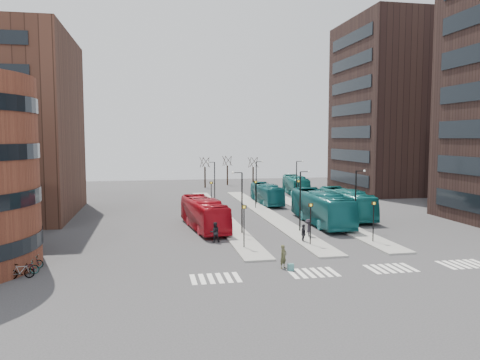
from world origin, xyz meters
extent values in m
plane|color=#303032|center=(0.00, 0.00, 0.00)|extent=(160.00, 160.00, 0.00)
cube|color=gray|center=(-4.00, 30.00, 0.07)|extent=(2.50, 45.00, 0.15)
cube|color=gray|center=(2.00, 30.00, 0.07)|extent=(2.50, 45.00, 0.15)
cube|color=gray|center=(8.00, 30.00, 0.07)|extent=(2.50, 45.00, 0.15)
cube|color=#221B94|center=(-2.40, 4.79, 0.26)|extent=(0.43, 0.35, 0.51)
imported|color=#AB0D19|center=(-6.79, 21.45, 1.62)|extent=(4.15, 11.88, 3.24)
imported|color=#135F62|center=(6.33, 21.88, 1.83)|extent=(3.28, 13.18, 3.66)
imported|color=#13595F|center=(4.23, 38.38, 1.46)|extent=(2.61, 10.49, 2.91)
imported|color=#146565|center=(10.83, 25.44, 1.69)|extent=(3.15, 12.21, 3.38)
imported|color=#166E6B|center=(11.79, 48.39, 1.58)|extent=(3.96, 11.61, 3.17)
imported|color=#48492B|center=(-2.74, 5.55, 0.87)|extent=(0.76, 0.71, 1.74)
imported|color=black|center=(-6.53, 15.00, 0.93)|extent=(0.94, 0.74, 1.86)
imported|color=black|center=(1.38, 13.20, 0.86)|extent=(0.45, 1.02, 1.72)
imported|color=black|center=(2.51, 15.23, 0.90)|extent=(1.11, 1.34, 1.81)
imported|color=gray|center=(-21.00, 7.42, 0.49)|extent=(1.93, 0.81, 0.99)
imported|color=gray|center=(-21.00, 6.41, 0.52)|extent=(1.78, 0.72, 1.04)
imported|color=gray|center=(-21.00, 9.05, 0.48)|extent=(1.87, 0.83, 0.95)
cube|color=silver|center=(-9.50, 4.00, 0.01)|extent=(0.35, 2.40, 0.01)
cube|color=silver|center=(-8.90, 4.00, 0.01)|extent=(0.35, 2.40, 0.01)
cube|color=silver|center=(-8.30, 4.00, 0.01)|extent=(0.35, 2.40, 0.01)
cube|color=silver|center=(-7.70, 4.00, 0.01)|extent=(0.35, 2.40, 0.01)
cube|color=silver|center=(-7.10, 4.00, 0.01)|extent=(0.35, 2.40, 0.01)
cube|color=silver|center=(-6.50, 4.00, 0.01)|extent=(0.35, 2.40, 0.01)
cube|color=silver|center=(-2.50, 4.00, 0.01)|extent=(0.35, 2.40, 0.01)
cube|color=silver|center=(-1.90, 4.00, 0.01)|extent=(0.35, 2.40, 0.01)
cube|color=silver|center=(-1.30, 4.00, 0.01)|extent=(0.35, 2.40, 0.01)
cube|color=silver|center=(-0.70, 4.00, 0.01)|extent=(0.35, 2.40, 0.01)
cube|color=silver|center=(-0.10, 4.00, 0.01)|extent=(0.35, 2.40, 0.01)
cube|color=silver|center=(0.50, 4.00, 0.01)|extent=(0.35, 2.40, 0.01)
cube|color=silver|center=(3.50, 4.00, 0.01)|extent=(0.35, 2.40, 0.01)
cube|color=silver|center=(4.10, 4.00, 0.01)|extent=(0.35, 2.40, 0.01)
cube|color=silver|center=(4.70, 4.00, 0.01)|extent=(0.35, 2.40, 0.01)
cube|color=silver|center=(5.30, 4.00, 0.01)|extent=(0.35, 2.40, 0.01)
cube|color=silver|center=(5.90, 4.00, 0.01)|extent=(0.35, 2.40, 0.01)
cube|color=silver|center=(6.50, 4.00, 0.01)|extent=(0.35, 2.40, 0.01)
cube|color=silver|center=(9.50, 4.00, 0.01)|extent=(0.35, 2.40, 0.01)
cube|color=silver|center=(10.10, 4.00, 0.01)|extent=(0.35, 2.40, 0.01)
cube|color=silver|center=(10.70, 4.00, 0.01)|extent=(0.35, 2.40, 0.01)
cube|color=silver|center=(11.30, 4.00, 0.01)|extent=(0.35, 2.40, 0.01)
cube|color=silver|center=(11.90, 4.00, 0.01)|extent=(0.35, 2.40, 0.01)
cube|color=black|center=(32.00, 50.00, 15.00)|extent=(20.00, 20.00, 30.00)
cube|color=black|center=(21.94, 50.00, 2.50)|extent=(0.12, 16.00, 2.00)
cube|color=black|center=(21.94, 50.00, 6.50)|extent=(0.12, 16.00, 2.00)
cube|color=black|center=(21.94, 50.00, 10.50)|extent=(0.12, 16.00, 2.00)
cube|color=black|center=(21.94, 50.00, 14.50)|extent=(0.12, 16.00, 2.00)
cube|color=black|center=(21.94, 50.00, 18.50)|extent=(0.12, 16.00, 2.00)
cube|color=black|center=(21.94, 50.00, 22.50)|extent=(0.12, 16.00, 2.00)
cube|color=black|center=(21.94, 50.00, 26.50)|extent=(0.12, 16.00, 2.00)
cylinder|color=black|center=(-4.40, 12.00, 1.90)|extent=(0.10, 0.10, 3.50)
cube|color=black|center=(-4.40, 12.00, 3.65)|extent=(0.45, 0.10, 0.30)
cube|color=yellow|center=(-4.40, 11.94, 3.65)|extent=(0.20, 0.02, 0.20)
cylinder|color=black|center=(-4.40, 34.00, 1.90)|extent=(0.10, 0.10, 3.50)
cube|color=black|center=(-4.40, 34.00, 3.65)|extent=(0.45, 0.10, 0.30)
cube|color=yellow|center=(-4.40, 33.94, 3.65)|extent=(0.20, 0.02, 0.20)
cylinder|color=black|center=(1.60, 12.00, 1.90)|extent=(0.10, 0.10, 3.50)
cube|color=black|center=(1.60, 12.00, 3.65)|extent=(0.45, 0.10, 0.30)
cube|color=yellow|center=(1.60, 11.94, 3.65)|extent=(0.20, 0.02, 0.20)
cylinder|color=black|center=(1.60, 34.00, 1.90)|extent=(0.10, 0.10, 3.50)
cube|color=black|center=(1.60, 34.00, 3.65)|extent=(0.45, 0.10, 0.30)
cube|color=yellow|center=(1.60, 33.94, 3.65)|extent=(0.20, 0.02, 0.20)
cylinder|color=black|center=(7.60, 12.00, 1.90)|extent=(0.10, 0.10, 3.50)
cube|color=black|center=(7.60, 12.00, 3.65)|extent=(0.45, 0.10, 0.30)
cube|color=yellow|center=(7.60, 11.94, 3.65)|extent=(0.20, 0.02, 0.20)
cylinder|color=black|center=(7.60, 34.00, 1.90)|extent=(0.10, 0.10, 3.50)
cube|color=black|center=(7.60, 34.00, 3.65)|extent=(0.45, 0.10, 0.30)
cube|color=yellow|center=(7.60, 33.94, 3.65)|extent=(0.20, 0.02, 0.20)
cylinder|color=black|center=(-3.40, 18.00, 3.15)|extent=(0.14, 0.14, 6.00)
cylinder|color=black|center=(-3.85, 18.00, 6.15)|extent=(0.90, 0.08, 0.08)
sphere|color=silver|center=(-4.30, 18.00, 6.15)|extent=(0.24, 0.24, 0.24)
cylinder|color=black|center=(-3.40, 38.00, 3.15)|extent=(0.14, 0.14, 6.00)
cylinder|color=black|center=(-3.85, 38.00, 6.15)|extent=(0.90, 0.08, 0.08)
sphere|color=silver|center=(-4.30, 38.00, 6.15)|extent=(0.24, 0.24, 0.24)
cylinder|color=black|center=(2.60, 18.00, 3.15)|extent=(0.14, 0.14, 6.00)
cylinder|color=black|center=(3.05, 18.00, 6.15)|extent=(0.90, 0.08, 0.08)
sphere|color=silver|center=(3.50, 18.00, 6.15)|extent=(0.24, 0.24, 0.24)
cylinder|color=black|center=(2.60, 38.00, 3.15)|extent=(0.14, 0.14, 6.00)
cylinder|color=black|center=(3.05, 38.00, 6.15)|extent=(0.90, 0.08, 0.08)
sphere|color=silver|center=(3.50, 38.00, 6.15)|extent=(0.24, 0.24, 0.24)
cylinder|color=black|center=(8.60, 18.00, 3.15)|extent=(0.14, 0.14, 6.00)
cylinder|color=black|center=(9.05, 18.00, 6.15)|extent=(0.90, 0.08, 0.08)
sphere|color=silver|center=(9.50, 18.00, 6.15)|extent=(0.24, 0.24, 0.24)
cylinder|color=black|center=(8.60, 38.00, 3.15)|extent=(0.14, 0.14, 6.00)
cylinder|color=black|center=(9.05, 38.00, 6.15)|extent=(0.90, 0.08, 0.08)
sphere|color=silver|center=(9.50, 38.00, 6.15)|extent=(0.24, 0.24, 0.24)
cylinder|color=black|center=(-2.00, 62.00, 2.00)|extent=(0.30, 0.30, 4.00)
cylinder|color=black|center=(-1.30, 62.00, 4.90)|extent=(0.10, 1.56, 1.95)
cylinder|color=black|center=(-1.78, 62.67, 4.90)|extent=(1.48, 0.59, 1.97)
cylinder|color=black|center=(-2.57, 62.41, 4.90)|extent=(0.90, 1.31, 1.99)
cylinder|color=black|center=(-2.57, 61.59, 4.90)|extent=(0.89, 1.31, 1.99)
cylinder|color=black|center=(-1.79, 61.33, 4.90)|extent=(1.48, 0.58, 1.97)
cylinder|color=black|center=(3.00, 66.00, 2.00)|extent=(0.30, 0.30, 4.00)
cylinder|color=black|center=(3.70, 66.00, 4.90)|extent=(0.10, 1.56, 1.95)
cylinder|color=black|center=(3.22, 66.67, 4.90)|extent=(1.48, 0.59, 1.97)
cylinder|color=black|center=(2.43, 66.41, 4.90)|extent=(0.90, 1.31, 1.99)
cylinder|color=black|center=(2.43, 65.59, 4.90)|extent=(0.89, 1.31, 1.99)
cylinder|color=black|center=(3.21, 65.33, 4.90)|extent=(1.48, 0.58, 1.97)
cylinder|color=black|center=(7.00, 60.00, 2.00)|extent=(0.30, 0.30, 4.00)
cylinder|color=black|center=(7.70, 60.00, 4.90)|extent=(0.10, 1.56, 1.95)
cylinder|color=black|center=(7.22, 60.67, 4.90)|extent=(1.48, 0.59, 1.97)
cylinder|color=black|center=(6.43, 60.41, 4.90)|extent=(0.90, 1.31, 1.99)
cylinder|color=black|center=(6.43, 59.59, 4.90)|extent=(0.89, 1.31, 1.99)
cylinder|color=black|center=(7.21, 59.33, 4.90)|extent=(1.48, 0.58, 1.97)
camera|label=1|loc=(-12.21, -26.89, 9.56)|focal=35.00mm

